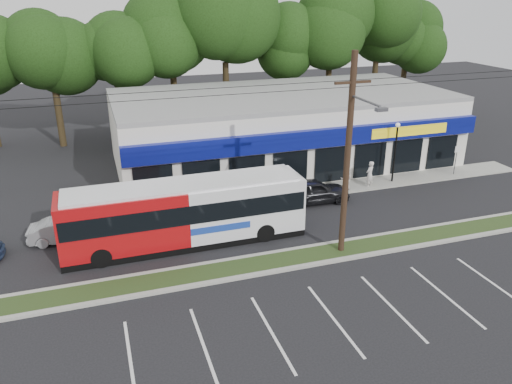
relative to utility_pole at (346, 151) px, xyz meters
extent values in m
plane|color=black|center=(-2.83, -0.93, -5.41)|extent=(120.00, 120.00, 0.00)
cube|color=#263515|center=(-2.83, 0.07, -5.35)|extent=(40.00, 1.60, 0.12)
cube|color=#9E9E93|center=(-2.83, -0.78, -5.34)|extent=(40.00, 0.25, 0.14)
cube|color=#9E9E93|center=(-2.83, 0.92, -5.34)|extent=(40.00, 0.25, 0.14)
cube|color=#9E9E93|center=(2.17, 8.07, -5.36)|extent=(32.00, 2.20, 0.10)
cube|color=silver|center=(2.67, 15.07, -2.91)|extent=(25.00, 12.00, 5.00)
cube|color=navy|center=(2.67, 8.82, -2.01)|extent=(25.00, 0.50, 1.20)
cube|color=black|center=(2.67, 9.01, -4.01)|extent=(24.00, 0.12, 2.40)
cube|color=yellow|center=(9.67, 8.55, -2.01)|extent=(6.00, 0.06, 0.70)
cube|color=gray|center=(2.67, 15.07, -0.26)|extent=(25.00, 12.00, 0.30)
cylinder|color=black|center=(0.17, 0.07, -0.41)|extent=(0.30, 0.30, 10.00)
cube|color=black|center=(0.17, 0.07, 3.19)|extent=(1.80, 0.12, 0.12)
cylinder|color=#59595E|center=(0.17, -1.13, 2.59)|extent=(0.10, 2.40, 0.10)
cube|color=#59595E|center=(0.17, -2.43, 2.49)|extent=(0.50, 0.25, 0.15)
cylinder|color=black|center=(-2.83, 0.07, 3.29)|extent=(50.00, 0.02, 0.02)
cylinder|color=black|center=(-2.83, 0.07, 2.99)|extent=(50.00, 0.02, 0.02)
cylinder|color=black|center=(8.17, 7.87, -3.41)|extent=(0.12, 0.12, 4.00)
sphere|color=silver|center=(8.17, 7.87, -1.31)|extent=(0.30, 0.30, 0.30)
cylinder|color=#59595E|center=(13.17, 7.67, -4.31)|extent=(0.06, 0.06, 2.20)
cube|color=white|center=(13.17, 7.62, -3.41)|extent=(0.45, 0.04, 0.45)
cylinder|color=black|center=(-13.83, 25.07, -2.55)|extent=(0.56, 0.56, 5.72)
sphere|color=black|center=(-13.83, 25.07, 3.04)|extent=(6.76, 6.76, 6.76)
cylinder|color=black|center=(-8.83, 25.07, -2.55)|extent=(0.56, 0.56, 5.72)
sphere|color=black|center=(-8.83, 25.07, 3.04)|extent=(6.76, 6.76, 6.76)
cylinder|color=black|center=(-3.83, 25.07, -2.55)|extent=(0.56, 0.56, 5.72)
sphere|color=black|center=(-3.83, 25.07, 3.04)|extent=(6.76, 6.76, 6.76)
cylinder|color=black|center=(1.17, 25.07, -2.55)|extent=(0.56, 0.56, 5.72)
sphere|color=black|center=(1.17, 25.07, 3.04)|extent=(6.76, 6.76, 6.76)
cylinder|color=black|center=(6.17, 25.07, -2.55)|extent=(0.56, 0.56, 5.72)
sphere|color=black|center=(6.17, 25.07, 3.04)|extent=(6.76, 6.76, 6.76)
cylinder|color=black|center=(11.17, 25.07, -2.55)|extent=(0.56, 0.56, 5.72)
sphere|color=black|center=(11.17, 25.07, 3.04)|extent=(6.76, 6.76, 6.76)
cylinder|color=black|center=(16.17, 25.07, -2.55)|extent=(0.56, 0.56, 5.72)
sphere|color=black|center=(16.17, 25.07, 3.04)|extent=(6.76, 6.76, 6.76)
cylinder|color=black|center=(21.17, 25.07, -2.55)|extent=(0.56, 0.56, 5.72)
sphere|color=black|center=(21.17, 25.07, 3.04)|extent=(6.76, 6.76, 6.76)
cube|color=#A80C10|center=(-10.24, 3.56, -3.62)|extent=(6.25, 2.63, 2.86)
cube|color=white|center=(-4.00, 3.59, -3.62)|extent=(6.25, 2.63, 2.86)
cube|color=black|center=(-7.12, 3.57, -5.21)|extent=(12.50, 2.60, 0.36)
cube|color=black|center=(-7.12, 3.57, -3.28)|extent=(12.25, 2.71, 0.99)
cube|color=black|center=(-0.85, 3.60, -3.44)|extent=(0.07, 2.21, 1.46)
cube|color=#193899|center=(-5.55, 2.26, -4.22)|extent=(3.12, 0.04, 0.36)
cube|color=white|center=(-7.12, 3.57, -2.14)|extent=(11.87, 2.39, 0.19)
cylinder|color=black|center=(-11.49, 2.37, -4.91)|extent=(1.00, 0.30, 1.00)
cylinder|color=black|center=(-11.50, 4.74, -4.91)|extent=(1.00, 0.30, 1.00)
cylinder|color=black|center=(-3.12, 2.41, -4.91)|extent=(1.00, 0.30, 1.00)
cylinder|color=black|center=(-3.13, 4.77, -4.91)|extent=(1.00, 0.30, 1.00)
imported|color=black|center=(1.48, 6.39, -4.64)|extent=(4.62, 2.03, 1.55)
imported|color=#96999D|center=(-13.06, 5.72, -4.77)|extent=(4.05, 1.78, 1.29)
imported|color=silver|center=(6.17, 7.57, -4.49)|extent=(0.80, 0.71, 1.85)
imported|color=silver|center=(4.40, 7.57, -4.63)|extent=(0.96, 0.89, 1.57)
camera|label=1|loc=(-11.07, -19.92, 7.00)|focal=35.00mm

